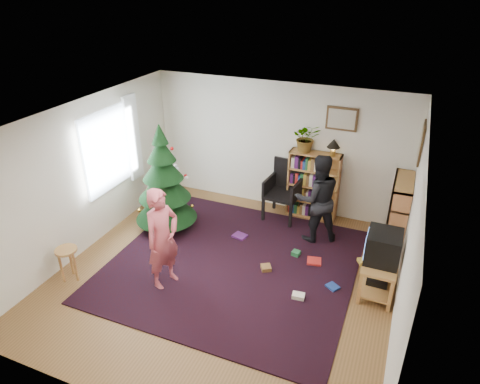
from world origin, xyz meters
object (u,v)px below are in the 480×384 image
at_px(person_by_chair, 317,199).
at_px(armchair, 285,187).
at_px(christmas_tree, 164,187).
at_px(tv_stand, 379,272).
at_px(table_lamp, 334,144).
at_px(bookshelf_right, 398,215).
at_px(potted_plant, 306,138).
at_px(picture_right, 422,143).
at_px(bookshelf_back, 313,184).
at_px(picture_back, 342,119).
at_px(crt_tv, 383,247).
at_px(stool, 67,256).
at_px(person_standing, 163,239).

bearing_deg(person_by_chair, armchair, -67.35).
distance_m(christmas_tree, tv_stand, 3.84).
distance_m(christmas_tree, armchair, 2.26).
bearing_deg(table_lamp, bookshelf_right, -25.59).
height_order(tv_stand, person_by_chair, person_by_chair).
height_order(christmas_tree, potted_plant, christmas_tree).
xyz_separation_m(picture_right, bookshelf_back, (-1.70, 0.59, -1.29)).
height_order(picture_right, table_lamp, picture_right).
xyz_separation_m(picture_back, crt_tv, (1.07, -1.94, -1.18)).
bearing_deg(bookshelf_back, armchair, -159.47).
distance_m(tv_stand, potted_plant, 2.74).
bearing_deg(christmas_tree, stool, -107.74).
bearing_deg(table_lamp, bookshelf_back, 180.00).
height_order(crt_tv, person_by_chair, person_by_chair).
distance_m(bookshelf_back, potted_plant, 0.93).
height_order(picture_back, tv_stand, picture_back).
height_order(bookshelf_back, crt_tv, bookshelf_back).
relative_size(tv_stand, person_standing, 0.54).
relative_size(crt_tv, armchair, 0.46).
height_order(christmas_tree, tv_stand, christmas_tree).
height_order(picture_back, bookshelf_right, picture_back).
bearing_deg(person_by_chair, picture_back, -126.25).
xyz_separation_m(crt_tv, armchair, (-1.94, 1.62, -0.17)).
xyz_separation_m(potted_plant, table_lamp, (0.50, 0.00, -0.06)).
bearing_deg(bookshelf_back, person_standing, -118.42).
distance_m(christmas_tree, bookshelf_right, 4.01).
bearing_deg(potted_plant, christmas_tree, -145.91).
xyz_separation_m(christmas_tree, person_by_chair, (2.60, 0.67, -0.04)).
bearing_deg(crt_tv, tv_stand, 0.00).
distance_m(christmas_tree, person_by_chair, 2.69).
bearing_deg(armchair, bookshelf_right, -6.89).
bearing_deg(armchair, picture_back, 24.86).
xyz_separation_m(bookshelf_right, person_by_chair, (-1.31, -0.18, 0.13)).
distance_m(bookshelf_back, crt_tv, 2.31).
distance_m(picture_right, bookshelf_right, 1.29).
distance_m(bookshelf_right, tv_stand, 1.25).
bearing_deg(person_standing, bookshelf_right, -37.40).
height_order(picture_right, tv_stand, picture_right).
relative_size(bookshelf_right, person_by_chair, 0.81).
bearing_deg(potted_plant, bookshelf_right, -18.93).
relative_size(bookshelf_back, person_by_chair, 0.81).
height_order(bookshelf_right, person_standing, person_standing).
xyz_separation_m(crt_tv, stool, (-4.39, -1.52, -0.35)).
distance_m(christmas_tree, person_standing, 1.61).
distance_m(potted_plant, table_lamp, 0.50).
relative_size(picture_right, person_by_chair, 0.38).
bearing_deg(crt_tv, person_by_chair, 139.29).
height_order(picture_back, picture_right, picture_right).
distance_m(picture_back, picture_right, 1.51).
bearing_deg(potted_plant, table_lamp, 0.00).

